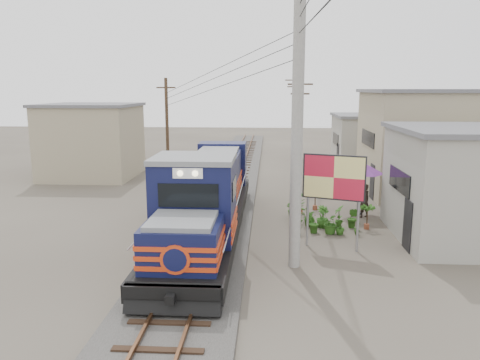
# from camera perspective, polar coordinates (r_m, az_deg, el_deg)

# --- Properties ---
(ground) EXTENTS (120.00, 120.00, 0.00)m
(ground) POSITION_cam_1_polar(r_m,az_deg,el_deg) (17.70, -5.05, -9.54)
(ground) COLOR #473F35
(ground) RESTS_ON ground
(ballast) EXTENTS (3.60, 70.00, 0.16)m
(ballast) POSITION_cam_1_polar(r_m,az_deg,el_deg) (27.20, -1.93, -1.98)
(ballast) COLOR #595651
(ballast) RESTS_ON ground
(track) EXTENTS (1.15, 70.00, 0.12)m
(track) POSITION_cam_1_polar(r_m,az_deg,el_deg) (27.16, -1.94, -1.61)
(track) COLOR #51331E
(track) RESTS_ON ground
(locomotive) EXTENTS (2.83, 15.38, 3.81)m
(locomotive) POSITION_cam_1_polar(r_m,az_deg,el_deg) (19.89, -3.92, -2.15)
(locomotive) COLOR black
(locomotive) RESTS_ON ground
(utility_pole_main) EXTENTS (0.40, 0.40, 10.00)m
(utility_pole_main) POSITION_cam_1_polar(r_m,az_deg,el_deg) (15.95, 6.99, 6.61)
(utility_pole_main) COLOR #9E9B93
(utility_pole_main) RESTS_ON ground
(wooden_pole_mid) EXTENTS (1.60, 0.24, 7.00)m
(wooden_pole_mid) POSITION_cam_1_polar(r_m,az_deg,el_deg) (30.54, 7.23, 6.21)
(wooden_pole_mid) COLOR #4C3826
(wooden_pole_mid) RESTS_ON ground
(wooden_pole_far) EXTENTS (1.60, 0.24, 7.50)m
(wooden_pole_far) POSITION_cam_1_polar(r_m,az_deg,el_deg) (44.49, 6.50, 8.05)
(wooden_pole_far) COLOR #4C3826
(wooden_pole_far) RESTS_ON ground
(wooden_pole_left) EXTENTS (1.60, 0.24, 7.00)m
(wooden_pole_left) POSITION_cam_1_polar(r_m,az_deg,el_deg) (35.28, -8.89, 6.81)
(wooden_pole_left) COLOR #4C3826
(wooden_pole_left) RESTS_ON ground
(power_lines) EXTENTS (9.65, 19.00, 3.30)m
(power_lines) POSITION_cam_1_polar(r_m,az_deg,el_deg) (25.05, -2.72, 14.14)
(power_lines) COLOR black
(power_lines) RESTS_ON ground
(shophouse_mid) EXTENTS (8.40, 7.35, 6.20)m
(shophouse_mid) POSITION_cam_1_polar(r_m,az_deg,el_deg) (30.23, 22.80, 4.30)
(shophouse_mid) COLOR gray
(shophouse_mid) RESTS_ON ground
(shophouse_back) EXTENTS (6.30, 6.30, 4.20)m
(shophouse_back) POSITION_cam_1_polar(r_m,az_deg,el_deg) (39.51, 15.92, 4.68)
(shophouse_back) COLOR gray
(shophouse_back) RESTS_ON ground
(shophouse_left) EXTENTS (6.30, 6.30, 5.20)m
(shophouse_left) POSITION_cam_1_polar(r_m,az_deg,el_deg) (34.91, -17.61, 4.62)
(shophouse_left) COLOR gray
(shophouse_left) RESTS_ON ground
(billboard) EXTENTS (2.33, 0.90, 3.74)m
(billboard) POSITION_cam_1_polar(r_m,az_deg,el_deg) (18.37, 11.36, 0.03)
(billboard) COLOR #99999E
(billboard) RESTS_ON ground
(market_umbrella) EXTENTS (3.13, 3.13, 2.74)m
(market_umbrella) POSITION_cam_1_polar(r_m,az_deg,el_deg) (23.92, 14.32, 1.57)
(market_umbrella) COLOR black
(market_umbrella) RESTS_ON ground
(vendor) EXTENTS (0.73, 0.65, 1.68)m
(vendor) POSITION_cam_1_polar(r_m,az_deg,el_deg) (23.63, 14.91, -2.47)
(vendor) COLOR black
(vendor) RESTS_ON ground
(plant_nursery) EXTENTS (3.46, 3.31, 1.06)m
(plant_nursery) POSITION_cam_1_polar(r_m,az_deg,el_deg) (21.64, 9.30, -4.46)
(plant_nursery) COLOR #2B5C1A
(plant_nursery) RESTS_ON ground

